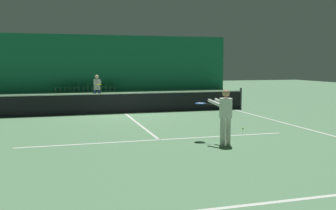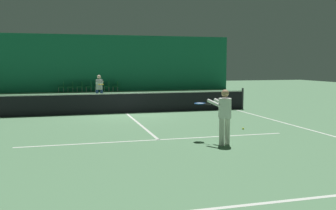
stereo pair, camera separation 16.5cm
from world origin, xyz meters
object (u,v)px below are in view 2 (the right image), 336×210
object	(u,v)px
courtside_chair_1	(71,86)
tennis_ball	(243,128)
tennis_net	(126,102)
player_near	(224,113)
courtside_chair_0	(62,86)
courtside_chair_3	(90,86)
courtside_chair_6	(116,86)
courtside_chair_4	(99,86)
courtside_chair_5	(107,86)
player_far	(99,87)
courtside_chair_2	(80,86)

from	to	relation	value
courtside_chair_1	tennis_ball	distance (m)	20.24
tennis_net	tennis_ball	size ratio (longest dim) A/B	181.82
player_near	courtside_chair_0	distance (m)	22.06
player_near	courtside_chair_3	distance (m)	21.71
courtside_chair_1	courtside_chair_6	size ratio (longest dim) A/B	1.00
courtside_chair_3	courtside_chair_6	xyz separation A→B (m)	(2.18, 0.00, 0.00)
courtside_chair_4	courtside_chair_5	bearing A→B (deg)	90.00
courtside_chair_5	tennis_ball	world-z (taller)	courtside_chair_5
player_near	tennis_ball	distance (m)	2.85
courtside_chair_4	courtside_chair_5	xyz separation A→B (m)	(0.73, 0.00, 0.00)
player_far	courtside_chair_2	world-z (taller)	player_far
courtside_chair_4	tennis_ball	xyz separation A→B (m)	(3.40, -19.45, -0.45)
player_near	courtside_chair_2	bearing A→B (deg)	-18.28
player_far	courtside_chair_5	xyz separation A→B (m)	(1.46, 9.51, -0.48)
tennis_net	player_near	xyz separation A→B (m)	(1.61, -7.55, 0.41)
courtside_chair_6	courtside_chair_0	bearing A→B (deg)	-90.00
player_far	tennis_ball	distance (m)	10.81
tennis_net	courtside_chair_5	size ratio (longest dim) A/B	14.29
player_far	courtside_chair_0	size ratio (longest dim) A/B	1.97
player_near	tennis_ball	size ratio (longest dim) A/B	23.87
courtside_chair_1	courtside_chair_4	distance (m)	2.18
courtside_chair_4	tennis_ball	bearing A→B (deg)	9.93
courtside_chair_1	tennis_ball	bearing A→B (deg)	16.02
player_near	courtside_chair_3	xyz separation A→B (m)	(-2.45, 21.57, -0.43)
courtside_chair_1	tennis_ball	xyz separation A→B (m)	(5.58, -19.45, -0.45)
tennis_ball	courtside_chair_5	bearing A→B (deg)	97.84
courtside_chair_2	courtside_chair_5	xyz separation A→B (m)	(2.18, 0.00, 0.00)
courtside_chair_2	tennis_ball	world-z (taller)	courtside_chair_2
courtside_chair_1	courtside_chair_0	bearing A→B (deg)	-90.00
courtside_chair_2	player_near	bearing A→B (deg)	8.38
player_near	courtside_chair_2	size ratio (longest dim) A/B	1.88
courtside_chair_2	courtside_chair_5	distance (m)	2.18
courtside_chair_2	tennis_ball	bearing A→B (deg)	14.02
tennis_net	courtside_chair_1	bearing A→B (deg)	99.29
tennis_net	courtside_chair_2	distance (m)	14.11
player_far	courtside_chair_5	bearing A→B (deg)	170.68
player_near	courtside_chair_1	bearing A→B (deg)	-16.40
courtside_chair_4	courtside_chair_3	bearing A→B (deg)	-90.00
tennis_ball	courtside_chair_4	bearing A→B (deg)	99.93
courtside_chair_0	player_near	bearing A→B (deg)	12.11
courtside_chair_2	courtside_chair_5	bearing A→B (deg)	90.00
tennis_net	player_far	bearing A→B (deg)	100.58
player_far	courtside_chair_5	distance (m)	9.63
courtside_chair_5	courtside_chair_6	xyz separation A→B (m)	(0.73, 0.00, 0.00)
courtside_chair_4	tennis_ball	world-z (taller)	courtside_chair_4
tennis_net	courtside_chair_4	size ratio (longest dim) A/B	14.29
courtside_chair_4	courtside_chair_6	xyz separation A→B (m)	(1.45, 0.00, 0.00)
courtside_chair_1	tennis_ball	world-z (taller)	courtside_chair_1
courtside_chair_3	player_far	bearing A→B (deg)	-0.02
courtside_chair_0	courtside_chair_5	xyz separation A→B (m)	(3.63, 0.00, 0.00)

